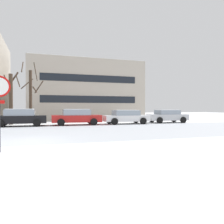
# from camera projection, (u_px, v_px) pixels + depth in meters

# --- Properties ---
(ground_plane) EXTENTS (120.00, 120.00, 0.00)m
(ground_plane) POSITION_uv_depth(u_px,v_px,m) (29.00, 142.00, 10.43)
(ground_plane) COLOR white
(road_surface) EXTENTS (80.00, 9.92, 0.00)m
(road_surface) POSITION_uv_depth(u_px,v_px,m) (31.00, 133.00, 14.19)
(road_surface) COLOR #B7BCC4
(road_surface) RESTS_ON ground
(parked_car_black) EXTENTS (4.44, 2.18, 1.51)m
(parked_car_black) POSITION_uv_depth(u_px,v_px,m) (20.00, 117.00, 19.59)
(parked_car_black) COLOR black
(parked_car_black) RESTS_ON ground
(parked_car_red) EXTENTS (4.56, 2.19, 1.48)m
(parked_car_red) POSITION_uv_depth(u_px,v_px,m) (77.00, 117.00, 21.06)
(parked_car_red) COLOR red
(parked_car_red) RESTS_ON ground
(parked_car_white) EXTENTS (4.51, 2.31, 1.39)m
(parked_car_white) POSITION_uv_depth(u_px,v_px,m) (126.00, 117.00, 22.46)
(parked_car_white) COLOR white
(parked_car_white) RESTS_ON ground
(parked_car_silver) EXTENTS (4.25, 2.21, 1.40)m
(parked_car_silver) POSITION_uv_depth(u_px,v_px,m) (167.00, 116.00, 24.27)
(parked_car_silver) COLOR silver
(parked_car_silver) RESTS_ON ground
(tree_far_mid) EXTENTS (1.44, 1.50, 5.08)m
(tree_far_mid) POSITION_uv_depth(u_px,v_px,m) (11.00, 97.00, 21.51)
(tree_far_mid) COLOR #423326
(tree_far_mid) RESTS_ON ground
(tree_far_left) EXTENTS (2.24, 2.04, 6.36)m
(tree_far_left) POSITION_uv_depth(u_px,v_px,m) (31.00, 94.00, 23.09)
(tree_far_left) COLOR #423326
(tree_far_left) RESTS_ON ground
(building_far_right) EXTENTS (15.50, 10.87, 8.13)m
(building_far_right) POSITION_uv_depth(u_px,v_px,m) (83.00, 91.00, 34.23)
(building_far_right) COLOR #B2A899
(building_far_right) RESTS_ON ground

